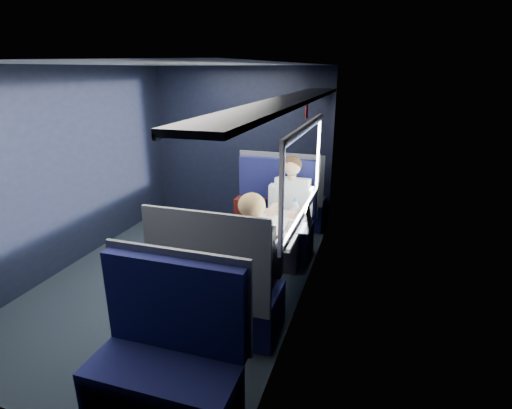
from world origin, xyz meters
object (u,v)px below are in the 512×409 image
(table, at_px, (268,232))
(cup, at_px, (305,210))
(seat_row_front, at_px, (289,201))
(woman, at_px, (254,257))
(seat_bay_near, at_px, (272,222))
(seat_bay_far, at_px, (220,294))
(man, at_px, (290,206))
(laptop, at_px, (302,223))
(bottle_small, at_px, (295,208))
(seat_row_back, at_px, (167,366))

(table, xyz_separation_m, cup, (0.30, 0.43, 0.12))
(seat_row_front, bearing_deg, woman, -84.30)
(seat_bay_near, bearing_deg, seat_bay_far, -89.44)
(man, height_order, cup, man)
(table, bearing_deg, woman, -84.55)
(woman, xyz_separation_m, laptop, (0.28, 0.72, 0.07))
(table, distance_m, bottle_small, 0.43)
(bottle_small, xyz_separation_m, cup, (0.10, 0.09, -0.05))
(seat_bay_far, xyz_separation_m, woman, (0.25, 0.17, 0.31))
(seat_row_back, xyz_separation_m, cup, (0.48, 2.23, 0.37))
(seat_row_front, bearing_deg, bottle_small, -75.35)
(woman, bearing_deg, man, 90.00)
(man, distance_m, woman, 1.41)
(laptop, bearing_deg, seat_row_back, -106.42)
(table, distance_m, woman, 0.71)
(seat_row_front, relative_size, laptop, 3.59)
(seat_bay_far, bearing_deg, table, 78.22)
(man, xyz_separation_m, woman, (0.00, -1.41, 0.01))
(seat_bay_near, bearing_deg, man, -33.02)
(man, bearing_deg, laptop, -67.81)
(woman, bearing_deg, cup, 78.61)
(table, xyz_separation_m, seat_bay_near, (-0.20, 0.87, -0.24))
(seat_bay_near, relative_size, cup, 14.18)
(table, height_order, seat_row_front, seat_row_front)
(woman, distance_m, laptop, 0.77)
(man, relative_size, bottle_small, 6.42)
(table, relative_size, bottle_small, 4.85)
(cup, bearing_deg, laptop, -83.09)
(seat_bay_far, bearing_deg, man, 80.97)
(woman, xyz_separation_m, bottle_small, (0.13, 1.05, 0.10))
(woman, bearing_deg, seat_row_front, 95.70)
(seat_bay_far, height_order, man, man)
(seat_bay_near, xyz_separation_m, cup, (0.50, -0.44, 0.36))
(table, distance_m, seat_bay_far, 0.93)
(woman, height_order, bottle_small, woman)
(seat_row_front, height_order, seat_row_back, same)
(cup, bearing_deg, seat_row_front, 109.42)
(seat_bay_near, bearing_deg, seat_row_front, 88.93)
(laptop, bearing_deg, seat_bay_near, 122.42)
(table, bearing_deg, seat_bay_far, -101.78)
(seat_row_back, relative_size, laptop, 3.59)
(seat_row_front, xyz_separation_m, woman, (0.25, -2.50, 0.32))
(man, relative_size, woman, 1.00)
(bottle_small, bearing_deg, cup, 43.38)
(seat_bay_far, xyz_separation_m, seat_row_back, (0.00, -0.92, -0.00))
(seat_bay_near, bearing_deg, woman, -80.40)
(seat_row_front, xyz_separation_m, cup, (0.48, -1.36, 0.37))
(seat_row_back, relative_size, bottle_small, 5.63)
(seat_row_back, bearing_deg, table, 84.20)
(seat_bay_far, xyz_separation_m, cup, (0.48, 1.31, 0.37))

